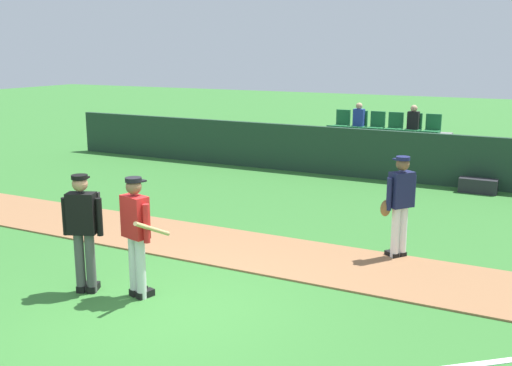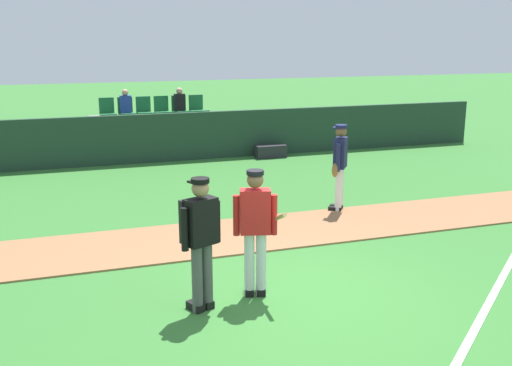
{
  "view_description": "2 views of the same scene",
  "coord_description": "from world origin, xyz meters",
  "px_view_note": "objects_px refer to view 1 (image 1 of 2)",
  "views": [
    {
      "loc": [
        4.66,
        -6.18,
        3.49
      ],
      "look_at": [
        0.21,
        2.53,
        1.29
      ],
      "focal_mm": 41.93,
      "sensor_mm": 36.0,
      "label": 1
    },
    {
      "loc": [
        -2.96,
        -7.05,
        3.47
      ],
      "look_at": [
        0.16,
        2.13,
        1.09
      ],
      "focal_mm": 42.36,
      "sensor_mm": 36.0,
      "label": 2
    }
  ],
  "objects_px": {
    "runner_navy_jersey": "(400,203)",
    "batter_red_jersey": "(136,233)",
    "umpire_home_plate": "(83,226)",
    "equipment_bag": "(478,186)"
  },
  "relations": [
    {
      "from": "runner_navy_jersey",
      "to": "batter_red_jersey",
      "type": "bearing_deg",
      "value": -131.03
    },
    {
      "from": "runner_navy_jersey",
      "to": "umpire_home_plate",
      "type": "bearing_deg",
      "value": -136.46
    },
    {
      "from": "batter_red_jersey",
      "to": "runner_navy_jersey",
      "type": "height_order",
      "value": "same"
    },
    {
      "from": "batter_red_jersey",
      "to": "umpire_home_plate",
      "type": "xyz_separation_m",
      "value": [
        -0.8,
        -0.19,
        0.03
      ]
    },
    {
      "from": "batter_red_jersey",
      "to": "runner_navy_jersey",
      "type": "distance_m",
      "value": 4.41
    },
    {
      "from": "umpire_home_plate",
      "to": "equipment_bag",
      "type": "xyz_separation_m",
      "value": [
        4.3,
        9.14,
        -0.82
      ]
    },
    {
      "from": "batter_red_jersey",
      "to": "runner_navy_jersey",
      "type": "xyz_separation_m",
      "value": [
        2.89,
        3.33,
        -0.01
      ]
    },
    {
      "from": "batter_red_jersey",
      "to": "umpire_home_plate",
      "type": "height_order",
      "value": "same"
    },
    {
      "from": "runner_navy_jersey",
      "to": "equipment_bag",
      "type": "height_order",
      "value": "runner_navy_jersey"
    },
    {
      "from": "umpire_home_plate",
      "to": "equipment_bag",
      "type": "relative_size",
      "value": 1.96
    }
  ]
}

